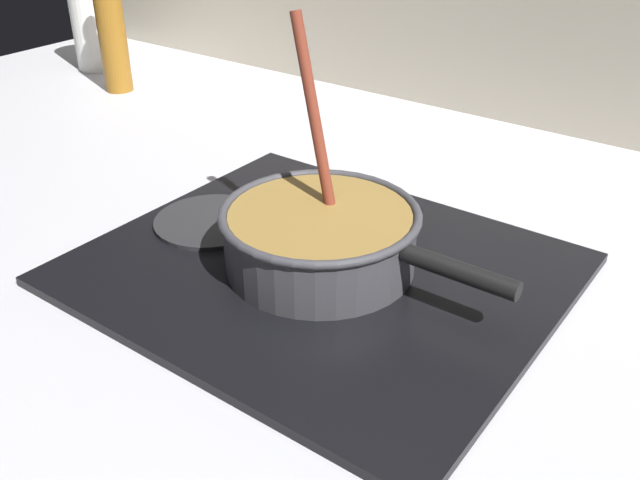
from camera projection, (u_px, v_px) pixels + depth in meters
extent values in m
cube|color=#B7B7BC|center=(226.00, 330.00, 0.81)|extent=(2.40, 1.60, 0.04)
cube|color=black|center=(320.00, 269.00, 0.87)|extent=(0.56, 0.48, 0.01)
torus|color=#592D0C|center=(320.00, 263.00, 0.87)|extent=(0.17, 0.17, 0.01)
cylinder|color=#262628|center=(211.00, 221.00, 0.96)|extent=(0.16, 0.16, 0.01)
cylinder|color=#38383D|center=(320.00, 240.00, 0.85)|extent=(0.23, 0.23, 0.07)
cylinder|color=olive|center=(320.00, 237.00, 0.85)|extent=(0.22, 0.22, 0.07)
torus|color=#38383D|center=(320.00, 214.00, 0.83)|extent=(0.24, 0.24, 0.01)
cylinder|color=black|center=(459.00, 271.00, 0.75)|extent=(0.13, 0.02, 0.02)
cylinder|color=#EDD88C|center=(296.00, 239.00, 0.80)|extent=(0.03, 0.03, 0.01)
cylinder|color=beige|center=(328.00, 232.00, 0.82)|extent=(0.04, 0.04, 0.01)
cylinder|color=#EDD88C|center=(350.00, 217.00, 0.85)|extent=(0.04, 0.04, 0.01)
cylinder|color=#EDD88C|center=(316.00, 203.00, 0.88)|extent=(0.03, 0.03, 0.01)
cylinder|color=beige|center=(383.00, 245.00, 0.79)|extent=(0.03, 0.03, 0.01)
cylinder|color=beige|center=(296.00, 223.00, 0.84)|extent=(0.03, 0.03, 0.01)
cylinder|color=#EDD88C|center=(354.00, 193.00, 0.91)|extent=(0.03, 0.03, 0.01)
cylinder|color=maroon|center=(316.00, 118.00, 0.82)|extent=(0.08, 0.03, 0.24)
cube|color=brown|center=(333.00, 216.00, 0.86)|extent=(0.05, 0.04, 0.01)
cylinder|color=#8C5919|center=(113.00, 38.00, 1.46)|extent=(0.06, 0.06, 0.22)
cylinder|color=white|center=(96.00, 18.00, 1.61)|extent=(0.11, 0.11, 0.23)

